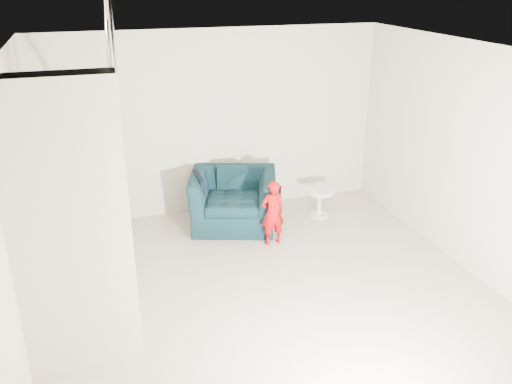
{
  "coord_description": "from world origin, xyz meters",
  "views": [
    {
      "loc": [
        -1.74,
        -4.79,
        3.43
      ],
      "look_at": [
        0.15,
        1.2,
        0.85
      ],
      "focal_mm": 38.0,
      "sensor_mm": 36.0,
      "label": 1
    }
  ],
  "objects_px": {
    "armchair": "(233,199)",
    "staircase": "(76,230)",
    "toddler": "(273,213)",
    "side_table": "(319,198)"
  },
  "relations": [
    {
      "from": "toddler",
      "to": "staircase",
      "type": "bearing_deg",
      "value": 13.85
    },
    {
      "from": "armchair",
      "to": "toddler",
      "type": "bearing_deg",
      "value": -46.87
    },
    {
      "from": "armchair",
      "to": "staircase",
      "type": "distance_m",
      "value": 2.67
    },
    {
      "from": "toddler",
      "to": "staircase",
      "type": "xyz_separation_m",
      "value": [
        -2.43,
        -0.82,
        0.5
      ]
    },
    {
      "from": "side_table",
      "to": "staircase",
      "type": "height_order",
      "value": "staircase"
    },
    {
      "from": "armchair",
      "to": "side_table",
      "type": "relative_size",
      "value": 2.83
    },
    {
      "from": "toddler",
      "to": "armchair",
      "type": "bearing_deg",
      "value": -69.8
    },
    {
      "from": "armchair",
      "to": "toddler",
      "type": "distance_m",
      "value": 0.81
    },
    {
      "from": "armchair",
      "to": "staircase",
      "type": "xyz_separation_m",
      "value": [
        -2.09,
        -1.55,
        0.56
      ]
    },
    {
      "from": "toddler",
      "to": "side_table",
      "type": "relative_size",
      "value": 2.13
    }
  ]
}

